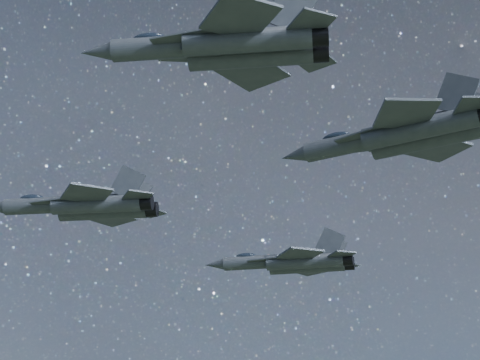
# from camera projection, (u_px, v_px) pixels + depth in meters

# --- Properties ---
(jet_lead) EXTENTS (18.33, 13.06, 4.68)m
(jet_lead) POSITION_uv_depth(u_px,v_px,m) (86.00, 206.00, 72.27)
(jet_lead) COLOR #343A41
(jet_left) EXTENTS (18.71, 13.09, 4.71)m
(jet_left) POSITION_uv_depth(u_px,v_px,m) (293.00, 262.00, 86.39)
(jet_left) COLOR #343A41
(jet_right) EXTENTS (16.61, 11.85, 4.24)m
(jet_right) POSITION_uv_depth(u_px,v_px,m) (228.00, 46.00, 46.52)
(jet_right) COLOR #343A41
(jet_slot) EXTENTS (19.49, 12.79, 5.01)m
(jet_slot) POSITION_uv_depth(u_px,v_px,m) (405.00, 134.00, 60.64)
(jet_slot) COLOR #343A41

